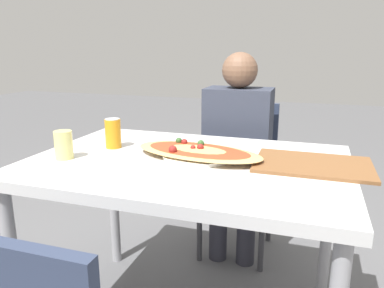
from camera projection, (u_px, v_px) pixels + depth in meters
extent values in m
cube|color=silver|center=(187.00, 165.00, 1.43)|extent=(1.20, 0.82, 0.04)
cylinder|color=#99999E|center=(14.00, 277.00, 1.36)|extent=(0.05, 0.05, 0.70)
cylinder|color=#99999E|center=(114.00, 202.00, 2.01)|extent=(0.05, 0.05, 0.70)
cylinder|color=#99999E|center=(327.00, 232.00, 1.69)|extent=(0.05, 0.05, 0.70)
cube|color=#2D3851|center=(237.00, 182.00, 2.10)|extent=(0.40, 0.40, 0.04)
cube|color=#2D3851|center=(245.00, 136.00, 2.22)|extent=(0.38, 0.03, 0.41)
cylinder|color=#38383D|center=(262.00, 237.00, 1.95)|extent=(0.03, 0.03, 0.40)
cylinder|color=#38383D|center=(199.00, 227.00, 2.05)|extent=(0.03, 0.03, 0.40)
cylinder|color=#38383D|center=(270.00, 210.00, 2.26)|extent=(0.03, 0.03, 0.40)
cylinder|color=#38383D|center=(215.00, 203.00, 2.37)|extent=(0.03, 0.03, 0.40)
cylinder|color=#2D2D38|center=(246.00, 226.00, 2.02)|extent=(0.10, 0.10, 0.44)
cylinder|color=#2D2D38|center=(218.00, 222.00, 2.07)|extent=(0.10, 0.10, 0.44)
cube|color=#333847|center=(238.00, 136.00, 2.00)|extent=(0.35, 0.21, 0.51)
sphere|color=brown|center=(240.00, 70.00, 1.92)|extent=(0.18, 0.18, 0.18)
cylinder|color=white|center=(198.00, 156.00, 1.45)|extent=(0.28, 0.28, 0.01)
ellipsoid|color=#E0AD66|center=(198.00, 151.00, 1.45)|extent=(0.55, 0.33, 0.02)
ellipsoid|color=#B24223|center=(198.00, 150.00, 1.45)|extent=(0.45, 0.27, 0.01)
sphere|color=maroon|center=(173.00, 150.00, 1.41)|extent=(0.03, 0.03, 0.03)
sphere|color=#335928|center=(179.00, 141.00, 1.55)|extent=(0.03, 0.03, 0.03)
sphere|color=maroon|center=(200.00, 147.00, 1.45)|extent=(0.03, 0.03, 0.03)
sphere|color=maroon|center=(184.00, 142.00, 1.54)|extent=(0.03, 0.03, 0.03)
sphere|color=maroon|center=(193.00, 148.00, 1.46)|extent=(0.02, 0.02, 0.02)
sphere|color=#335928|center=(201.00, 143.00, 1.51)|extent=(0.03, 0.03, 0.03)
cylinder|color=orange|center=(113.00, 134.00, 1.58)|extent=(0.07, 0.07, 0.12)
cylinder|color=silver|center=(112.00, 119.00, 1.57)|extent=(0.06, 0.06, 0.00)
cylinder|color=#E0DB7F|center=(64.00, 145.00, 1.43)|extent=(0.07, 0.07, 0.11)
cube|color=brown|center=(313.00, 164.00, 1.35)|extent=(0.41, 0.29, 0.01)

